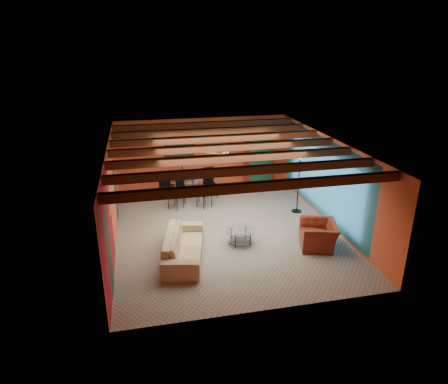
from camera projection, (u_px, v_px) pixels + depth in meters
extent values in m
cube|color=gray|center=(225.00, 229.00, 12.21)|extent=(6.50, 8.00, 0.01)
cube|color=silver|center=(226.00, 143.00, 11.25)|extent=(6.50, 8.00, 0.01)
cube|color=#C7532E|center=(203.00, 153.00, 15.38)|extent=(6.50, 0.02, 2.70)
cube|color=maroon|center=(111.00, 197.00, 11.07)|extent=(0.02, 8.00, 2.70)
cube|color=#2B6D7D|center=(327.00, 180.00, 12.38)|extent=(0.02, 8.00, 2.70)
imported|color=tan|center=(184.00, 245.00, 10.52)|extent=(1.41, 2.56, 0.71)
imported|color=maroon|center=(318.00, 235.00, 11.09)|extent=(1.23, 1.32, 0.71)
cube|color=maroon|center=(259.00, 161.00, 15.68)|extent=(1.25, 0.97, 1.97)
cube|color=black|center=(179.00, 147.00, 15.05)|extent=(1.05, 0.03, 0.65)
imported|color=#26661E|center=(260.00, 129.00, 15.23)|extent=(0.58, 0.54, 0.53)
imported|color=orange|center=(188.00, 169.00, 13.99)|extent=(0.19, 0.19, 0.19)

